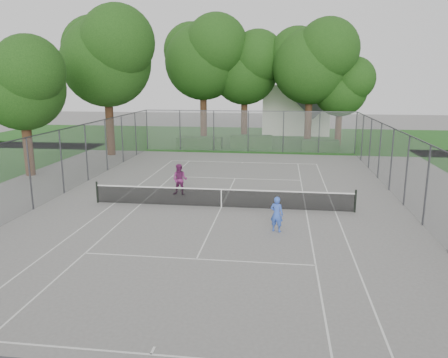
# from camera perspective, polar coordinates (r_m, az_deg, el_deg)

# --- Properties ---
(ground) EXTENTS (120.00, 120.00, 0.00)m
(ground) POSITION_cam_1_polar(r_m,az_deg,el_deg) (21.55, -0.35, -3.70)
(ground) COLOR slate
(ground) RESTS_ON ground
(grass_far) EXTENTS (60.00, 20.00, 0.00)m
(grass_far) POSITION_cam_1_polar(r_m,az_deg,el_deg) (46.94, 4.00, 5.38)
(grass_far) COLOR #1A4B15
(grass_far) RESTS_ON ground
(court_markings) EXTENTS (11.03, 23.83, 0.01)m
(court_markings) POSITION_cam_1_polar(r_m,az_deg,el_deg) (21.54, -0.35, -3.69)
(court_markings) COLOR silver
(court_markings) RESTS_ON ground
(tennis_net) EXTENTS (12.87, 0.10, 1.10)m
(tennis_net) POSITION_cam_1_polar(r_m,az_deg,el_deg) (21.40, -0.35, -2.39)
(tennis_net) COLOR black
(tennis_net) RESTS_ON ground
(perimeter_fence) EXTENTS (18.08, 34.08, 3.52)m
(perimeter_fence) POSITION_cam_1_polar(r_m,az_deg,el_deg) (21.10, -0.35, 1.01)
(perimeter_fence) COLOR #38383D
(perimeter_fence) RESTS_ON ground
(tree_far_left) EXTENTS (8.50, 7.76, 12.23)m
(tree_far_left) POSITION_cam_1_polar(r_m,az_deg,el_deg) (44.05, -2.65, 15.86)
(tree_far_left) COLOR #392114
(tree_far_left) RESTS_ON ground
(tree_far_midleft) EXTENTS (7.51, 6.86, 10.80)m
(tree_far_midleft) POSITION_cam_1_polar(r_m,az_deg,el_deg) (44.36, 2.84, 14.56)
(tree_far_midleft) COLOR #392114
(tree_far_midleft) RESTS_ON ground
(tree_far_midright) EXTENTS (7.98, 7.28, 11.47)m
(tree_far_midright) POSITION_cam_1_polar(r_m,az_deg,el_deg) (41.80, 11.42, 15.06)
(tree_far_midright) COLOR #392114
(tree_far_midright) RESTS_ON ground
(tree_far_right) EXTENTS (5.67, 5.18, 8.16)m
(tree_far_right) POSITION_cam_1_polar(r_m,az_deg,el_deg) (42.46, 15.12, 11.75)
(tree_far_right) COLOR #392114
(tree_far_right) RESTS_ON ground
(tree_side_back) EXTENTS (8.17, 7.46, 11.74)m
(tree_side_back) POSITION_cam_1_polar(r_m,az_deg,el_deg) (36.99, -15.09, 15.48)
(tree_side_back) COLOR #392114
(tree_side_back) RESTS_ON ground
(tree_side_front) EXTENTS (6.13, 5.60, 8.81)m
(tree_side_front) POSITION_cam_1_polar(r_m,az_deg,el_deg) (30.68, -24.89, 11.56)
(tree_side_front) COLOR #392114
(tree_side_front) RESTS_ON ground
(hedge_left) EXTENTS (4.08, 1.22, 1.02)m
(hedge_left) POSITION_cam_1_polar(r_m,az_deg,el_deg) (39.89, -3.22, 4.78)
(hedge_left) COLOR #1A4215
(hedge_left) RESTS_ON ground
(hedge_mid) EXTENTS (3.79, 1.08, 1.19)m
(hedge_mid) POSITION_cam_1_polar(r_m,az_deg,el_deg) (39.76, 3.58, 4.88)
(hedge_mid) COLOR #1A4215
(hedge_mid) RESTS_ON ground
(hedge_right) EXTENTS (3.21, 1.18, 0.96)m
(hedge_right) POSITION_cam_1_polar(r_m,az_deg,el_deg) (39.20, 12.43, 4.31)
(hedge_right) COLOR #1A4215
(hedge_right) RESTS_ON ground
(house) EXTENTS (7.30, 5.66, 9.09)m
(house) POSITION_cam_1_polar(r_m,az_deg,el_deg) (51.23, 9.36, 9.99)
(house) COLOR white
(house) RESTS_ON ground
(girl_player) EXTENTS (0.63, 0.50, 1.49)m
(girl_player) POSITION_cam_1_polar(r_m,az_deg,el_deg) (18.13, 6.90, -4.58)
(girl_player) COLOR blue
(girl_player) RESTS_ON ground
(woman_player) EXTENTS (0.87, 0.70, 1.71)m
(woman_player) POSITION_cam_1_polar(r_m,az_deg,el_deg) (23.70, -5.78, -0.08)
(woman_player) COLOR #782861
(woman_player) RESTS_ON ground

